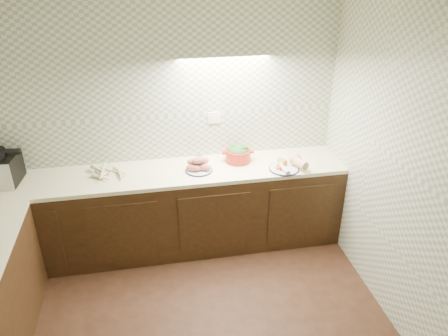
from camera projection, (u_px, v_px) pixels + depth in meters
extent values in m
cube|color=white|center=(162.00, 18.00, 2.20)|extent=(3.60, 3.60, 0.05)
cube|color=gray|center=(160.00, 124.00, 4.33)|extent=(3.60, 0.05, 2.60)
cube|color=gray|center=(427.00, 199.00, 3.08)|extent=(0.05, 3.60, 2.60)
cube|color=beige|center=(214.00, 118.00, 4.42)|extent=(0.13, 0.01, 0.12)
cube|color=black|center=(167.00, 212.00, 4.50)|extent=(3.60, 0.60, 0.86)
cube|color=#F3EABD|center=(164.00, 174.00, 4.29)|extent=(3.60, 0.60, 0.04)
cone|color=beige|center=(100.00, 170.00, 4.25)|extent=(0.12, 0.22, 0.05)
cone|color=beige|center=(114.00, 177.00, 4.14)|extent=(0.10, 0.25, 0.05)
cone|color=beige|center=(98.00, 169.00, 4.27)|extent=(0.21, 0.17, 0.05)
cone|color=beige|center=(107.00, 177.00, 4.14)|extent=(0.17, 0.20, 0.05)
cone|color=beige|center=(105.00, 174.00, 4.19)|extent=(0.16, 0.23, 0.05)
cone|color=beige|center=(98.00, 177.00, 4.15)|extent=(0.06, 0.21, 0.04)
cone|color=beige|center=(106.00, 177.00, 4.14)|extent=(0.21, 0.15, 0.04)
cone|color=beige|center=(125.00, 167.00, 4.28)|extent=(0.13, 0.18, 0.04)
cone|color=beige|center=(112.00, 168.00, 4.26)|extent=(0.12, 0.20, 0.05)
cone|color=beige|center=(113.00, 168.00, 4.25)|extent=(0.07, 0.23, 0.05)
cylinder|color=#10133F|center=(199.00, 170.00, 4.30)|extent=(0.27, 0.27, 0.01)
cylinder|color=silver|center=(199.00, 170.00, 4.30)|extent=(0.25, 0.25, 0.02)
ellipsoid|color=#BC7263|center=(193.00, 168.00, 4.25)|extent=(0.15, 0.09, 0.07)
ellipsoid|color=#BC7263|center=(204.00, 167.00, 4.26)|extent=(0.15, 0.09, 0.07)
ellipsoid|color=#BC7263|center=(198.00, 164.00, 4.32)|extent=(0.15, 0.09, 0.07)
ellipsoid|color=#BC7263|center=(194.00, 162.00, 4.28)|extent=(0.15, 0.09, 0.07)
ellipsoid|color=#BC7263|center=(202.00, 161.00, 4.30)|extent=(0.15, 0.09, 0.07)
ellipsoid|color=#BC7263|center=(199.00, 160.00, 4.24)|extent=(0.15, 0.09, 0.07)
cylinder|color=black|center=(201.00, 161.00, 4.43)|extent=(0.13, 0.13, 0.05)
sphere|color=maroon|center=(200.00, 158.00, 4.41)|extent=(0.07, 0.07, 0.07)
sphere|color=white|center=(203.00, 158.00, 4.43)|extent=(0.04, 0.04, 0.04)
cylinder|color=#AE2116|center=(238.00, 155.00, 4.46)|extent=(0.29, 0.29, 0.13)
cube|color=#AE2116|center=(224.00, 153.00, 4.43)|extent=(0.04, 0.06, 0.02)
cube|color=#AE2116|center=(252.00, 152.00, 4.46)|extent=(0.04, 0.06, 0.02)
ellipsoid|color=#2F6026|center=(238.00, 151.00, 4.44)|extent=(0.23, 0.23, 0.13)
cylinder|color=#10133F|center=(284.00, 169.00, 4.33)|extent=(0.30, 0.30, 0.01)
cylinder|color=silver|center=(284.00, 169.00, 4.32)|extent=(0.28, 0.28, 0.02)
cone|color=orange|center=(282.00, 166.00, 4.33)|extent=(0.11, 0.17, 0.03)
cone|color=orange|center=(282.00, 165.00, 4.34)|extent=(0.15, 0.14, 0.03)
cone|color=orange|center=(284.00, 165.00, 4.33)|extent=(0.14, 0.15, 0.03)
cone|color=orange|center=(283.00, 163.00, 4.34)|extent=(0.08, 0.17, 0.03)
cone|color=orange|center=(280.00, 166.00, 4.29)|extent=(0.11, 0.17, 0.03)
cone|color=orange|center=(283.00, 165.00, 4.30)|extent=(0.12, 0.16, 0.03)
cylinder|color=beige|center=(284.00, 169.00, 4.25)|extent=(0.07, 0.20, 0.05)
cylinder|color=#457B33|center=(281.00, 162.00, 4.39)|extent=(0.07, 0.12, 0.05)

